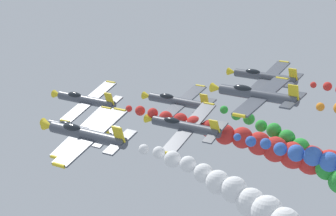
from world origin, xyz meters
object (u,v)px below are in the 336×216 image
object	(u,v)px
airplane_trailing	(264,76)
airplane_right_outer	(86,134)
airplane_left_inner	(78,130)
airplane_lead	(85,100)
airplane_left_outer	(184,126)
airplane_high_slot	(257,94)
airplane_right_inner	(178,101)

from	to	relation	value
airplane_trailing	airplane_right_outer	bearing A→B (deg)	179.60
airplane_right_outer	airplane_left_inner	bearing A→B (deg)	47.06
airplane_lead	airplane_trailing	size ratio (longest dim) A/B	1.00
airplane_lead	airplane_left_inner	distance (m)	10.81
airplane_left_outer	airplane_high_slot	world-z (taller)	airplane_high_slot
airplane_left_outer	airplane_high_slot	size ratio (longest dim) A/B	1.00
airplane_left_outer	airplane_right_outer	xyz separation A→B (m)	(-16.79, -0.38, 3.30)
airplane_lead	airplane_high_slot	bearing A→B (deg)	-91.49
airplane_left_outer	airplane_trailing	size ratio (longest dim) A/B	1.00
airplane_right_inner	airplane_high_slot	distance (m)	19.04
airplane_right_inner	airplane_right_outer	distance (m)	26.12
airplane_trailing	airplane_left_inner	bearing A→B (deg)	160.15
airplane_lead	airplane_right_outer	distance (m)	23.26
airplane_right_outer	airplane_high_slot	distance (m)	18.74
airplane_lead	airplane_left_inner	world-z (taller)	airplane_lead
airplane_left_outer	airplane_trailing	xyz separation A→B (m)	(17.45, -0.62, 2.72)
airplane_trailing	airplane_lead	bearing A→B (deg)	137.29
airplane_left_inner	airplane_high_slot	xyz separation A→B (m)	(7.84, -18.15, 5.22)
airplane_left_inner	airplane_lead	bearing A→B (deg)	38.14
airplane_left_inner	airplane_right_inner	world-z (taller)	airplane_left_inner
airplane_left_inner	airplane_right_inner	xyz separation A→B (m)	(16.48, -1.96, 0.17)
airplane_left_inner	airplane_high_slot	bearing A→B (deg)	-66.63
airplane_lead	airplane_high_slot	xyz separation A→B (m)	(-0.64, -24.81, 4.49)
airplane_left_inner	airplane_left_outer	world-z (taller)	airplane_left_outer
airplane_left_outer	airplane_high_slot	distance (m)	10.80
airplane_left_outer	airplane_high_slot	bearing A→B (deg)	-93.06
airplane_left_inner	airplane_left_outer	bearing A→B (deg)	-46.19
airplane_left_inner	airplane_right_outer	size ratio (longest dim) A/B	1.00
airplane_left_outer	airplane_right_outer	size ratio (longest dim) A/B	1.00
airplane_trailing	airplane_right_inner	bearing A→B (deg)	141.70
airplane_left_outer	airplane_trailing	bearing A→B (deg)	-2.02
airplane_lead	airplane_trailing	xyz separation A→B (m)	(17.31, -15.98, 2.01)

